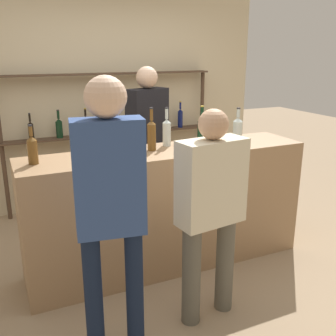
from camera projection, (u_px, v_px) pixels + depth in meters
ground_plane at (168, 262)px, 3.73m from camera, size 16.00×16.00×0.00m
bar_counter at (168, 208)px, 3.57m from camera, size 2.54×0.56×1.10m
back_wall at (106, 94)px, 4.96m from camera, size 4.14×0.12×2.80m
back_shelf at (111, 117)px, 4.88m from camera, size 2.64×0.18×1.67m
counter_bottle_0 at (202, 129)px, 3.64m from camera, size 0.08×0.08×0.35m
counter_bottle_1 at (152, 134)px, 3.35m from camera, size 0.07×0.07×0.37m
counter_bottle_2 at (32, 149)px, 2.96m from camera, size 0.08×0.08×0.30m
counter_bottle_3 at (167, 131)px, 3.52m from camera, size 0.07×0.07×0.35m
counter_bottle_4 at (238, 128)px, 3.69m from camera, size 0.09×0.09×0.32m
customer_center at (211, 204)px, 2.74m from camera, size 0.51×0.27×1.57m
customer_left at (110, 200)px, 2.31m from camera, size 0.43×0.24×1.81m
server_behind_counter at (148, 134)px, 4.34m from camera, size 0.50×0.35×1.77m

